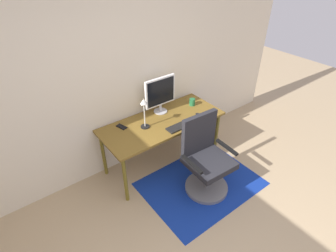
{
  "coord_description": "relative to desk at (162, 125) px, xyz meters",
  "views": [
    {
      "loc": [
        -1.13,
        -0.55,
        2.6
      ],
      "look_at": [
        0.45,
        1.54,
        0.8
      ],
      "focal_mm": 28.92,
      "sensor_mm": 36.0,
      "label": 1
    }
  ],
  "objects": [
    {
      "name": "cell_phone",
      "position": [
        -0.48,
        0.19,
        0.07
      ],
      "size": [
        0.1,
        0.15,
        0.01
      ],
      "primitive_type": "cube",
      "rotation": [
        0.0,
        0.0,
        0.26
      ],
      "color": "black",
      "rests_on": "desk"
    },
    {
      "name": "keyboard",
      "position": [
        0.13,
        -0.24,
        0.07
      ],
      "size": [
        0.43,
        0.13,
        0.02
      ],
      "primitive_type": "cube",
      "color": "black",
      "rests_on": "desk"
    },
    {
      "name": "wall_back",
      "position": [
        -0.55,
        0.41,
        0.66
      ],
      "size": [
        6.0,
        0.1,
        2.6
      ],
      "primitive_type": "cube",
      "color": "beige",
      "rests_on": "ground"
    },
    {
      "name": "area_rug",
      "position": [
        0.15,
        -0.63,
        -0.64
      ],
      "size": [
        1.44,
        1.08,
        0.01
      ],
      "primitive_type": "cube",
      "color": "navy",
      "rests_on": "ground"
    },
    {
      "name": "computer_mouse",
      "position": [
        0.45,
        -0.19,
        0.08
      ],
      "size": [
        0.06,
        0.1,
        0.03
      ],
      "primitive_type": "ellipsoid",
      "color": "black",
      "rests_on": "desk"
    },
    {
      "name": "monitor",
      "position": [
        0.11,
        0.2,
        0.34
      ],
      "size": [
        0.45,
        0.18,
        0.49
      ],
      "color": "#B2B2B7",
      "rests_on": "desk"
    },
    {
      "name": "desk_lamp",
      "position": [
        -0.25,
        0.02,
        0.32
      ],
      "size": [
        0.11,
        0.11,
        0.39
      ],
      "color": "black",
      "rests_on": "desk"
    },
    {
      "name": "desk",
      "position": [
        0.0,
        0.0,
        0.0
      ],
      "size": [
        1.6,
        0.68,
        0.7
      ],
      "color": "brown",
      "rests_on": "ground"
    },
    {
      "name": "coffee_cup",
      "position": [
        0.57,
        0.08,
        0.11
      ],
      "size": [
        0.08,
        0.08,
        0.1
      ],
      "primitive_type": "cylinder",
      "color": "#22683A",
      "rests_on": "desk"
    },
    {
      "name": "office_chair",
      "position": [
        0.15,
        -0.67,
        -0.23
      ],
      "size": [
        0.59,
        0.53,
        0.99
      ],
      "rotation": [
        0.0,
        0.0,
        -0.05
      ],
      "color": "slate",
      "rests_on": "ground"
    }
  ]
}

